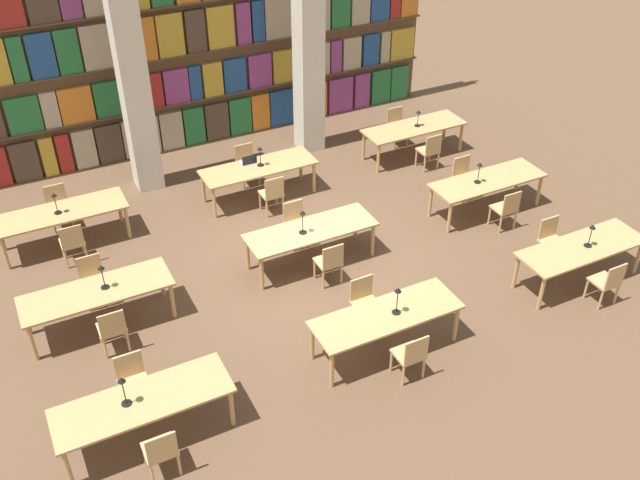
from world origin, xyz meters
TOP-DOWN VIEW (x-y plane):
  - ground_plane at (0.00, 0.00)m, footprint 40.00×40.00m
  - bookshelf_bank at (0.00, 5.50)m, footprint 11.33×0.35m
  - pillar_left at (-1.94, 4.11)m, footprint 0.55×0.55m
  - pillar_center at (1.94, 4.11)m, footprint 0.55×0.55m
  - reading_table_0 at (-3.83, -2.57)m, footprint 2.39×0.81m
  - chair_0 at (-3.81, -3.26)m, footprint 0.42×0.40m
  - chair_1 at (-3.81, -1.88)m, footprint 0.42×0.40m
  - desk_lamp_0 at (-4.03, -2.54)m, footprint 0.14×0.14m
  - reading_table_1 at (-0.02, -2.56)m, footprint 2.39×0.81m
  - chair_2 at (-0.00, -3.25)m, footprint 0.42×0.40m
  - chair_3 at (-0.00, -1.86)m, footprint 0.42×0.40m
  - desk_lamp_1 at (0.13, -2.60)m, footprint 0.14×0.14m
  - reading_table_2 at (3.93, -2.59)m, footprint 2.39×0.81m
  - chair_4 at (3.90, -3.28)m, footprint 0.42×0.40m
  - chair_5 at (3.90, -1.89)m, footprint 0.42×0.40m
  - desk_lamp_2 at (4.02, -2.61)m, footprint 0.14×0.14m
  - reading_table_3 at (-3.87, 0.02)m, footprint 2.39×0.81m
  - chair_6 at (-3.82, -0.67)m, footprint 0.42×0.40m
  - chair_7 at (-3.82, 0.72)m, footprint 0.42×0.40m
  - desk_lamp_3 at (-3.72, 0.03)m, footprint 0.14×0.14m
  - reading_table_4 at (-0.04, 0.02)m, footprint 2.39×0.81m
  - chair_8 at (-0.02, -0.67)m, footprint 0.42×0.40m
  - chair_9 at (-0.02, 0.71)m, footprint 0.42×0.40m
  - desk_lamp_4 at (-0.22, -0.02)m, footprint 0.14×0.14m
  - reading_table_5 at (3.89, -0.00)m, footprint 2.39×0.81m
  - chair_10 at (3.84, -0.69)m, footprint 0.42×0.40m
  - chair_11 at (3.84, 0.69)m, footprint 0.42×0.40m
  - desk_lamp_5 at (3.63, 0.00)m, footprint 0.14×0.14m
  - reading_table_6 at (-3.94, 2.66)m, footprint 2.39×0.81m
  - chair_12 at (-3.91, 1.96)m, footprint 0.42×0.40m
  - chair_13 at (-3.91, 3.35)m, footprint 0.42×0.40m
  - desk_lamp_6 at (-3.99, 2.62)m, footprint 0.14×0.14m
  - reading_table_7 at (0.01, 2.56)m, footprint 2.39×0.81m
  - chair_14 at (0.01, 1.87)m, footprint 0.42×0.40m
  - chair_15 at (0.01, 3.25)m, footprint 0.42×0.40m
  - desk_lamp_7 at (0.06, 2.57)m, footprint 0.14×0.14m
  - laptop at (-0.12, 2.77)m, footprint 0.32×0.22m
  - reading_table_8 at (3.87, 2.66)m, footprint 2.39×0.81m
  - chair_16 at (3.86, 1.97)m, footprint 0.42×0.40m
  - chair_17 at (3.86, 3.35)m, footprint 0.42×0.40m
  - desk_lamp_8 at (3.95, 2.64)m, footprint 0.14×0.14m

SIDE VIEW (x-z plane):
  - ground_plane at x=0.00m, z-range 0.00..0.00m
  - chair_0 at x=-3.81m, z-range 0.03..0.90m
  - chair_1 at x=-3.81m, z-range 0.03..0.90m
  - chair_2 at x=0.00m, z-range 0.03..0.90m
  - chair_3 at x=0.00m, z-range 0.03..0.90m
  - chair_4 at x=3.90m, z-range 0.03..0.90m
  - chair_5 at x=3.90m, z-range 0.03..0.90m
  - chair_6 at x=-3.82m, z-range 0.03..0.90m
  - chair_7 at x=-3.82m, z-range 0.03..0.90m
  - chair_8 at x=-0.02m, z-range 0.03..0.90m
  - chair_9 at x=-0.02m, z-range 0.03..0.90m
  - chair_10 at x=3.84m, z-range 0.03..0.90m
  - chair_11 at x=3.84m, z-range 0.03..0.90m
  - chair_12 at x=-3.91m, z-range 0.03..0.90m
  - chair_13 at x=-3.91m, z-range 0.03..0.90m
  - chair_14 at x=0.01m, z-range 0.03..0.90m
  - chair_15 at x=0.01m, z-range 0.03..0.90m
  - chair_16 at x=3.86m, z-range 0.03..0.90m
  - chair_17 at x=3.86m, z-range 0.03..0.90m
  - reading_table_0 at x=-3.83m, z-range 0.29..1.03m
  - reading_table_1 at x=-0.02m, z-range 0.29..1.03m
  - reading_table_2 at x=3.93m, z-range 0.29..1.03m
  - reading_table_3 at x=-3.87m, z-range 0.29..1.03m
  - reading_table_4 at x=-0.04m, z-range 0.29..1.03m
  - reading_table_5 at x=3.89m, z-range 0.29..1.03m
  - reading_table_6 at x=-3.94m, z-range 0.29..1.03m
  - reading_table_7 at x=0.01m, z-range 0.29..1.03m
  - reading_table_8 at x=3.87m, z-range 0.29..1.03m
  - laptop at x=-0.12m, z-range 0.67..0.88m
  - desk_lamp_8 at x=3.95m, z-range 0.80..1.19m
  - desk_lamp_7 at x=0.06m, z-range 0.81..1.24m
  - desk_lamp_6 at x=-3.99m, z-range 0.81..1.24m
  - desk_lamp_2 at x=4.02m, z-range 0.81..1.25m
  - desk_lamp_5 at x=3.63m, z-range 0.81..1.26m
  - desk_lamp_3 at x=-3.72m, z-range 0.81..1.26m
  - desk_lamp_4 at x=-0.22m, z-range 0.82..1.29m
  - desk_lamp_1 at x=0.13m, z-range 0.82..1.31m
  - desk_lamp_0 at x=-4.03m, z-range 0.82..1.31m
  - bookshelf_bank at x=0.00m, z-range -0.09..5.41m
  - pillar_left at x=-1.94m, z-range 0.00..6.00m
  - pillar_center at x=1.94m, z-range 0.00..6.00m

